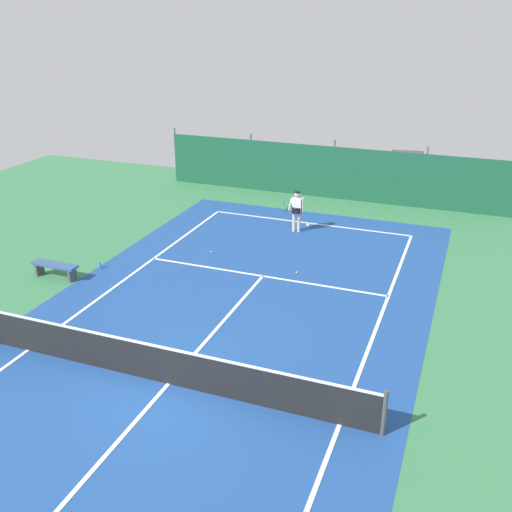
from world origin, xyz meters
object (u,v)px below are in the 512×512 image
object	(u,v)px
tennis_ball_near_player	(211,252)
tennis_ball_midcourt	(297,273)
courtside_bench	(55,267)
water_bottle	(100,265)
tennis_net	(167,365)
tennis_player	(297,208)
parked_car	(406,172)

from	to	relation	value
tennis_ball_near_player	tennis_ball_midcourt	xyz separation A→B (m)	(3.42, -0.61, 0.00)
courtside_bench	water_bottle	bearing A→B (deg)	50.41
tennis_net	tennis_player	size ratio (longest dim) A/B	6.17
tennis_net	water_bottle	size ratio (longest dim) A/B	42.17
tennis_ball_near_player	parked_car	size ratio (longest dim) A/B	0.01
tennis_net	courtside_bench	xyz separation A→B (m)	(-6.31, 3.90, -0.14)
tennis_player	tennis_ball_midcourt	size ratio (longest dim) A/B	24.85
tennis_ball_midcourt	courtside_bench	size ratio (longest dim) A/B	0.04
tennis_player	tennis_ball_midcourt	distance (m)	4.08
tennis_ball_near_player	tennis_player	bearing A→B (deg)	55.12
parked_car	courtside_bench	xyz separation A→B (m)	(-9.27, -14.51, -0.46)
tennis_net	tennis_ball_midcourt	bearing A→B (deg)	82.08
tennis_ball_midcourt	tennis_ball_near_player	bearing A→B (deg)	169.84
courtside_bench	water_bottle	world-z (taller)	courtside_bench
tennis_net	tennis_ball_midcourt	size ratio (longest dim) A/B	153.33
tennis_player	tennis_ball_midcourt	xyz separation A→B (m)	(1.21, -3.79, -0.93)
courtside_bench	parked_car	bearing A→B (deg)	57.42
tennis_ball_near_player	water_bottle	xyz separation A→B (m)	(-2.94, -2.60, 0.09)
tennis_ball_near_player	courtside_bench	xyz separation A→B (m)	(-3.87, -3.72, 0.34)
tennis_net	courtside_bench	bearing A→B (deg)	148.25
tennis_ball_midcourt	parked_car	xyz separation A→B (m)	(1.98, 11.40, 0.81)
parked_car	water_bottle	distance (m)	15.79
water_bottle	tennis_ball_midcourt	bearing A→B (deg)	17.37
tennis_net	tennis_player	world-z (taller)	tennis_player
parked_car	water_bottle	size ratio (longest dim) A/B	18.37
parked_car	water_bottle	world-z (taller)	parked_car
tennis_player	water_bottle	xyz separation A→B (m)	(-5.15, -5.78, -0.84)
tennis_player	water_bottle	size ratio (longest dim) A/B	6.83
tennis_player	parked_car	distance (m)	8.25
tennis_player	parked_car	world-z (taller)	parked_car
tennis_player	tennis_ball_near_player	world-z (taller)	tennis_player
tennis_ball_near_player	courtside_bench	world-z (taller)	courtside_bench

